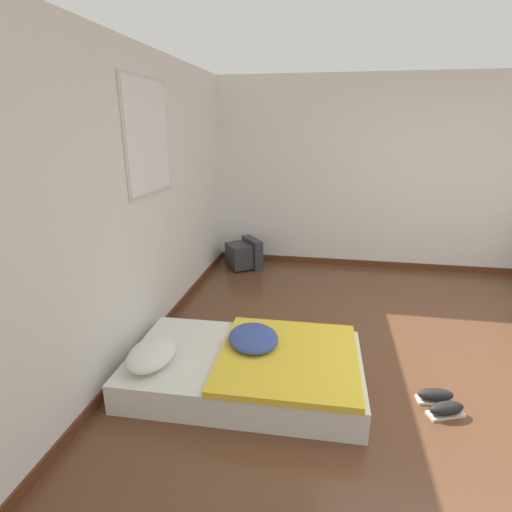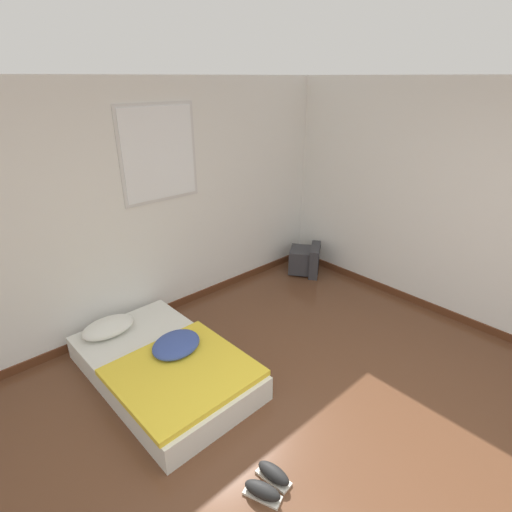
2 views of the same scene
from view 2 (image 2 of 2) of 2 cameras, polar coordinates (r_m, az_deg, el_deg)
ground_plane at (r=3.19m, az=14.86°, el=-30.96°), size 20.00×20.00×0.00m
wall_back at (r=4.36m, az=-17.65°, el=5.89°), size 7.75×0.08×2.60m
mattress_bed at (r=3.92m, az=-13.16°, el=-14.86°), size 1.11×1.83×0.38m
crt_tv at (r=5.73m, az=7.16°, el=-0.54°), size 0.58×0.58×0.41m
sneaker_pair at (r=3.14m, az=1.74°, el=-29.61°), size 0.31×0.32×0.10m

